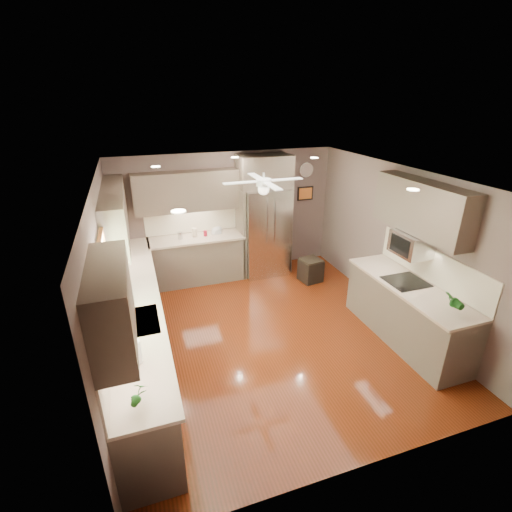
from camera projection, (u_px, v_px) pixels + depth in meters
floor at (269, 332)px, 5.95m from camera, size 5.00×5.00×0.00m
ceiling at (271, 177)px, 4.95m from camera, size 5.00×5.00×0.00m
wall_back at (227, 214)px, 7.62m from camera, size 4.50×0.00×4.50m
wall_front at (370, 372)px, 3.28m from camera, size 4.50×0.00×4.50m
wall_left at (107, 285)px, 4.79m from camera, size 0.00×5.00×5.00m
wall_right at (397, 244)px, 6.11m from camera, size 0.00×5.00×5.00m
canister_b at (180, 236)px, 7.15m from camera, size 0.12×0.12×0.15m
canister_c at (195, 232)px, 7.25m from camera, size 0.12×0.12×0.17m
canister_d at (205, 233)px, 7.29m from camera, size 0.08×0.08×0.11m
soap_bottle at (123, 295)px, 4.95m from camera, size 0.11×0.11×0.21m
potted_plant_left at (140, 393)px, 3.28m from camera, size 0.17×0.15×0.28m
potted_plant_right at (453, 301)px, 4.71m from camera, size 0.17×0.14×0.31m
bowl at (217, 233)px, 7.41m from camera, size 0.29×0.29×0.06m
left_run at (138, 324)px, 5.31m from camera, size 0.65×4.70×1.45m
back_run at (197, 258)px, 7.45m from camera, size 1.85×0.65×1.45m
uppers at (208, 212)px, 5.60m from camera, size 4.50×4.70×0.95m
window at (105, 281)px, 4.24m from camera, size 0.05×1.12×0.92m
sink at (138, 323)px, 4.58m from camera, size 0.50×0.70×0.32m
refrigerator at (265, 218)px, 7.55m from camera, size 1.06×0.75×2.45m
right_run at (406, 311)px, 5.63m from camera, size 0.70×2.20×1.45m
microwave at (411, 244)px, 5.48m from camera, size 0.43×0.55×0.34m
ceiling_fan at (264, 184)px, 5.28m from camera, size 1.18×1.18×0.32m
recessed_lights at (259, 172)px, 5.29m from camera, size 2.84×3.14×0.01m
wall_clock at (306, 170)px, 7.80m from camera, size 0.30×0.03×0.30m
framed_print at (305, 193)px, 8.00m from camera, size 0.36×0.03×0.30m
stool at (311, 270)px, 7.52m from camera, size 0.45×0.45×0.47m
paper_towel at (136, 352)px, 3.81m from camera, size 0.11×0.11×0.28m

